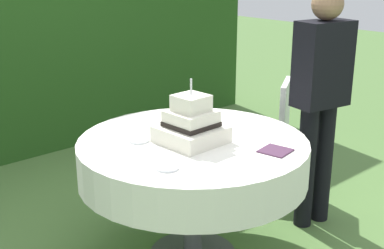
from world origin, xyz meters
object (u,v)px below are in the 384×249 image
Objects in this scene: wedding_cake at (191,125)px; standing_person at (320,94)px; napkin_stack at (275,151)px; garden_chair at (271,125)px; serving_plate_far at (139,140)px; cake_table at (193,159)px; serving_plate_near at (167,168)px.

standing_person is at bearing -12.88° from wedding_cake.
wedding_cake is 2.42× the size of napkin_stack.
standing_person is (-0.18, -0.54, 0.39)m from garden_chair.
wedding_cake is at bearing 167.12° from standing_person.
standing_person is at bearing 16.61° from napkin_stack.
wedding_cake is 1.21m from garden_chair.
wedding_cake reaches higher than serving_plate_far.
wedding_cake is at bearing -43.15° from serving_plate_far.
standing_person is at bearing -14.21° from cake_table.
serving_plate_near is at bearing -107.79° from serving_plate_far.
garden_chair is at bearing 16.01° from cake_table.
serving_plate_near is 0.07× the size of standing_person.
serving_plate_far is 0.14× the size of garden_chair.
napkin_stack is at bearing -64.34° from cake_table.
standing_person is at bearing -19.95° from serving_plate_far.
wedding_cake is 0.50m from napkin_stack.
serving_plate_near is (-0.38, -0.23, 0.13)m from cake_table.
wedding_cake is 3.14× the size of serving_plate_near.
wedding_cake is at bearing 31.01° from serving_plate_near.
serving_plate_near is at bearing -159.80° from garden_chair.
serving_plate_near is 0.13× the size of garden_chair.
garden_chair is at bearing 5.29° from serving_plate_far.
serving_plate_near is 0.77× the size of napkin_stack.
standing_person reaches higher than napkin_stack.
standing_person is (1.29, -0.00, 0.16)m from serving_plate_near.
wedding_cake is 0.42m from serving_plate_near.
napkin_stack is (0.24, -0.42, -0.10)m from wedding_cake.
napkin_stack is (0.59, -0.21, -0.00)m from serving_plate_near.
standing_person is at bearing -0.09° from serving_plate_near.
napkin_stack is 0.17× the size of garden_chair.
napkin_stack is (0.46, -0.63, -0.00)m from serving_plate_far.
wedding_cake is at bearing -149.71° from cake_table.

